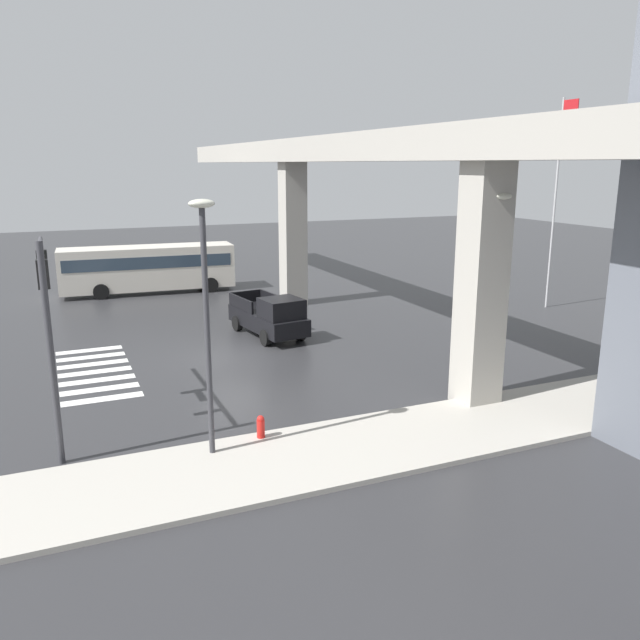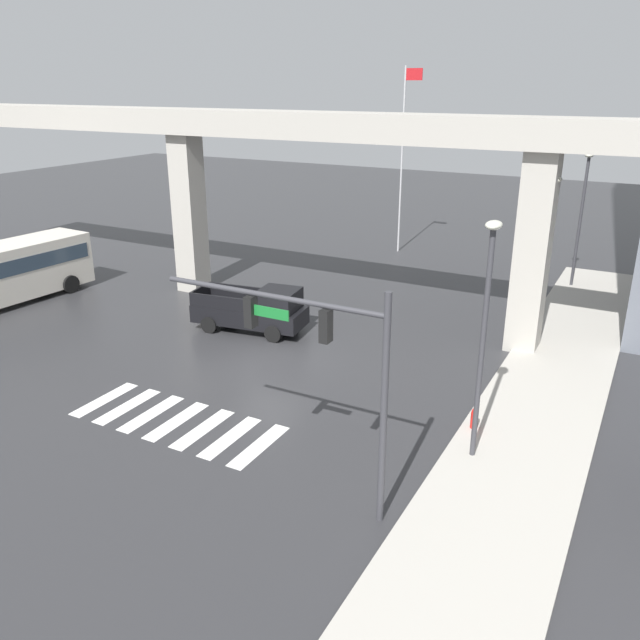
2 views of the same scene
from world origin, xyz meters
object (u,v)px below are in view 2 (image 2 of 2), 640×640
Objects in this scene: fire_hydrant at (474,420)px; flagpole at (403,150)px; traffic_signal_mast at (322,352)px; street_lamp_far_north at (582,205)px; street_lamp_mid_block at (548,244)px; pickup_truck at (255,310)px; street_lamp_near_corner at (485,317)px.

fire_hydrant is 0.07× the size of flagpole.
flagpole is at bearing 107.48° from traffic_signal_mast.
street_lamp_far_north is 18.45m from fire_hydrant.
street_lamp_far_north is (3.01, 23.51, 0.18)m from traffic_signal_mast.
street_lamp_mid_block is (3.01, 13.58, 0.18)m from traffic_signal_mast.
pickup_truck is 11.99m from fire_hydrant.
flagpole is (0.24, 16.87, 5.64)m from pickup_truck.
fire_hydrant is (2.61, 5.53, -3.95)m from traffic_signal_mast.
street_lamp_mid_block is at bearing 87.15° from fire_hydrant.
traffic_signal_mast is at bearing -97.30° from street_lamp_far_north.
street_lamp_mid_block is 17.41m from flagpole.
street_lamp_mid_block and street_lamp_far_north have the same top height.
flagpole is at bearing 89.18° from pickup_truck.
flagpole reaches higher than street_lamp_far_north.
street_lamp_mid_block reaches higher than fire_hydrant.
street_lamp_near_corner is at bearing 52.68° from traffic_signal_mast.
street_lamp_far_north is 8.52× the size of fire_hydrant.
flagpole is (-11.38, 13.01, 2.07)m from street_lamp_mid_block.
street_lamp_mid_block reaches higher than pickup_truck.
flagpole is at bearing 164.90° from street_lamp_far_north.
pickup_truck is 13.42m from traffic_signal_mast.
pickup_truck is 13.45m from street_lamp_near_corner.
traffic_signal_mast reaches higher than fire_hydrant.
traffic_signal_mast is at bearing -115.28° from fire_hydrant.
fire_hydrant is (-0.40, -8.04, -4.13)m from street_lamp_mid_block.
flagpole is (-10.98, 21.05, 6.19)m from fire_hydrant.
street_lamp_far_north is (0.00, 9.94, 0.00)m from street_lamp_mid_block.
street_lamp_near_corner is 8.52× the size of fire_hydrant.
flagpole is at bearing 131.19° from street_lamp_mid_block.
street_lamp_near_corner reaches higher than fire_hydrant.
street_lamp_near_corner is (11.62, -5.76, 3.57)m from pickup_truck.
fire_hydrant is (11.22, -4.18, -0.56)m from pickup_truck.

